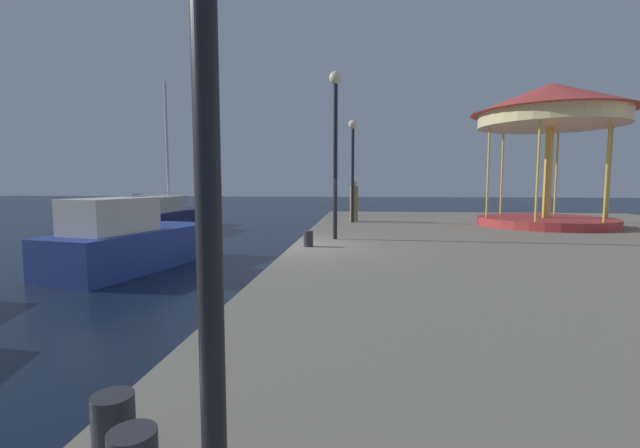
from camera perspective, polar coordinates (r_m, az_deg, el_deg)
The scene contains 10 objects.
ground_plane at distance 11.33m, azimuth -3.65°, elevation -6.78°, with size 120.00×120.00×0.00m, color black.
quay_dock at distance 12.58m, azimuth 33.72°, elevation -4.63°, with size 15.43×25.80×0.80m, color gray.
motorboat_blue at distance 13.14m, azimuth -23.75°, elevation -2.21°, with size 2.98×5.39×2.00m.
sailboat_navy at distance 22.92m, azimuth -20.02°, elevation 0.84°, with size 2.30×7.24×7.41m.
carousel at distance 18.25m, azimuth 28.14°, elevation 11.99°, with size 5.59×5.59×5.19m.
lamp_post_mid_promenade at distance 12.33m, azimuth 2.05°, elevation 12.69°, with size 0.36×0.36×4.66m.
lamp_post_far_end at distance 17.42m, azimuth 4.34°, elevation 9.43°, with size 0.36×0.36×4.07m.
bollard_center at distance 10.89m, azimuth -1.54°, elevation -1.94°, with size 0.24×0.24×0.40m, color #2D2D33.
bollard_north at distance 3.02m, azimuth -25.54°, elevation -23.11°, with size 0.24×0.24×0.40m, color #2D2D33.
person_mid_promenade at distance 17.91m, azimuth 4.51°, elevation 2.89°, with size 0.34×0.34×1.69m.
Camera 1 is at (1.82, -10.92, 2.42)m, focal length 24.27 mm.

